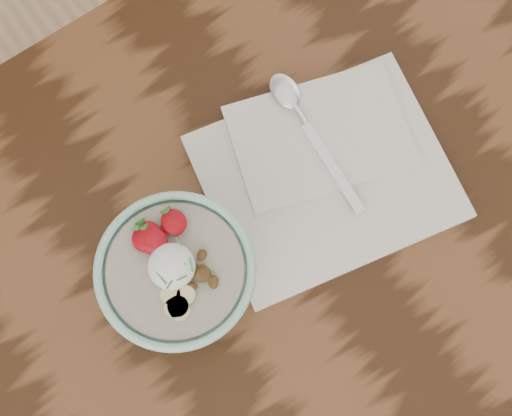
{
  "coord_description": "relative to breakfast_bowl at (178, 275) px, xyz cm",
  "views": [
    {
      "loc": [
        -16.9,
        -7.27,
        158.52
      ],
      "look_at": [
        -6.01,
        8.5,
        85.31
      ],
      "focal_mm": 50.0,
      "sensor_mm": 36.0,
      "label": 1
    }
  ],
  "objects": [
    {
      "name": "table",
      "position": [
        16.74,
        -8.1,
        -15.18
      ],
      "size": [
        160.0,
        90.0,
        75.0
      ],
      "color": "black",
      "rests_on": "ground"
    },
    {
      "name": "napkin",
      "position": [
        21.92,
        1.83,
        -5.14
      ],
      "size": [
        32.91,
        28.76,
        1.78
      ],
      "rotation": [
        0.0,
        0.0,
        -0.2
      ],
      "color": "silver",
      "rests_on": "table"
    },
    {
      "name": "spoon",
      "position": [
        23.11,
        9.55,
        -3.66
      ],
      "size": [
        4.0,
        20.44,
        1.06
      ],
      "rotation": [
        0.0,
        0.0,
        -0.08
      ],
      "color": "silver",
      "rests_on": "napkin"
    },
    {
      "name": "breakfast_bowl",
      "position": [
        0.0,
        0.0,
        0.0
      ],
      "size": [
        17.26,
        17.26,
        11.66
      ],
      "rotation": [
        0.0,
        0.0,
        -0.39
      ],
      "color": "#9CD2BE",
      "rests_on": "table"
    }
  ]
}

